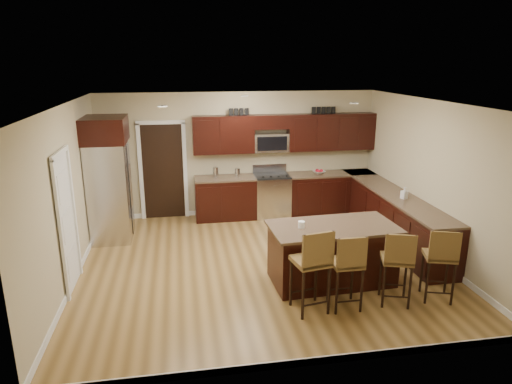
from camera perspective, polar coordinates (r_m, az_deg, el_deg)
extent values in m
plane|color=olive|center=(7.87, 0.63, -8.96)|extent=(6.00, 6.00, 0.00)
plane|color=silver|center=(7.15, 0.70, 11.03)|extent=(6.00, 6.00, 0.00)
plane|color=tan|center=(10.04, -2.15, 4.73)|extent=(6.00, 0.00, 6.00)
plane|color=tan|center=(7.49, -22.56, -0.53)|extent=(0.00, 5.50, 5.50)
plane|color=tan|center=(8.45, 21.12, 1.43)|extent=(0.00, 5.50, 5.50)
cube|color=black|center=(9.94, -3.86, -0.84)|extent=(1.30, 0.60, 0.88)
cube|color=black|center=(10.43, 9.25, -0.19)|extent=(1.94, 0.60, 0.88)
cube|color=black|center=(8.96, 17.36, -3.49)|extent=(0.60, 3.35, 0.88)
cube|color=brown|center=(9.81, -3.91, 1.73)|extent=(1.30, 0.63, 0.04)
cube|color=brown|center=(10.31, 9.36, 2.27)|extent=(1.94, 0.63, 0.04)
cube|color=brown|center=(8.82, 17.61, -0.68)|extent=(0.63, 3.35, 0.04)
cube|color=black|center=(9.76, -4.10, 7.17)|extent=(1.30, 0.33, 0.80)
cube|color=black|center=(10.26, 9.36, 7.44)|extent=(1.94, 0.33, 0.80)
cube|color=black|center=(9.87, 1.90, 8.77)|extent=(0.76, 0.33, 0.30)
cube|color=silver|center=(10.08, 1.97, -0.50)|extent=(0.76, 0.64, 0.90)
cube|color=black|center=(9.96, 1.99, 2.04)|extent=(0.76, 0.60, 0.03)
cube|color=black|center=(9.80, 2.32, -0.99)|extent=(0.65, 0.01, 0.45)
cube|color=silver|center=(10.19, 1.69, 3.01)|extent=(0.76, 0.05, 0.18)
cube|color=silver|center=(9.96, 1.85, 6.22)|extent=(0.76, 0.31, 0.40)
cube|color=black|center=(10.02, -11.52, 2.51)|extent=(0.85, 0.03, 2.06)
cube|color=white|center=(7.30, -22.62, -3.67)|extent=(0.03, 0.80, 2.04)
cube|color=black|center=(7.22, 9.45, -7.75)|extent=(1.87, 1.01, 0.88)
cube|color=brown|center=(7.05, 9.62, -4.33)|extent=(1.98, 1.11, 0.04)
cube|color=black|center=(7.39, 9.31, -10.55)|extent=(1.79, 0.92, 0.09)
cube|color=brown|center=(6.26, 6.84, -8.57)|extent=(0.53, 0.53, 0.06)
cube|color=brown|center=(6.00, 7.80, -7.26)|extent=(0.45, 0.12, 0.49)
cylinder|color=black|center=(6.22, 5.47, -12.67)|extent=(0.04, 0.04, 0.70)
cylinder|color=black|center=(6.32, 8.95, -12.29)|extent=(0.04, 0.04, 0.70)
cylinder|color=black|center=(6.55, 4.58, -11.06)|extent=(0.04, 0.04, 0.70)
cylinder|color=black|center=(6.65, 7.88, -10.74)|extent=(0.04, 0.04, 0.70)
cube|color=brown|center=(6.44, 11.18, -8.67)|extent=(0.41, 0.41, 0.06)
cube|color=brown|center=(6.19, 11.90, -7.55)|extent=(0.41, 0.04, 0.44)
cylinder|color=black|center=(6.39, 10.05, -12.32)|extent=(0.04, 0.04, 0.64)
cylinder|color=black|center=(6.51, 13.06, -11.94)|extent=(0.04, 0.04, 0.64)
cylinder|color=black|center=(6.69, 9.03, -10.92)|extent=(0.04, 0.04, 0.64)
cylinder|color=black|center=(6.80, 11.92, -10.59)|extent=(0.04, 0.04, 0.64)
cube|color=brown|center=(6.73, 17.19, -8.02)|extent=(0.52, 0.52, 0.06)
cube|color=brown|center=(6.48, 17.61, -6.95)|extent=(0.40, 0.16, 0.44)
cylinder|color=black|center=(6.66, 16.24, -11.51)|extent=(0.04, 0.04, 0.64)
cylinder|color=black|center=(6.82, 18.96, -11.11)|extent=(0.04, 0.04, 0.64)
cylinder|color=black|center=(6.95, 14.98, -10.23)|extent=(0.04, 0.04, 0.64)
cylinder|color=black|center=(7.09, 17.62, -9.88)|extent=(0.04, 0.04, 0.64)
cube|color=silver|center=(9.09, -17.77, 0.08)|extent=(0.72, 0.94, 1.88)
cube|color=black|center=(9.05, -15.49, 0.19)|extent=(0.01, 0.02, 1.79)
cylinder|color=silver|center=(8.94, -15.42, 0.64)|extent=(0.02, 0.02, 0.84)
cylinder|color=silver|center=(9.10, -15.33, 0.90)|extent=(0.02, 0.02, 0.84)
cube|color=black|center=(8.86, -18.42, 7.40)|extent=(0.78, 1.00, 0.47)
cube|color=olive|center=(9.35, 7.54, -4.86)|extent=(1.05, 0.73, 0.01)
imported|color=silver|center=(10.21, 7.87, 2.49)|extent=(0.32, 0.32, 0.06)
imported|color=#B2B2B2|center=(8.68, 18.04, -0.10)|extent=(0.12, 0.13, 0.21)
cylinder|color=silver|center=(9.76, -5.06, 2.44)|extent=(0.12, 0.12, 0.23)
cylinder|color=silver|center=(9.81, -2.34, 2.43)|extent=(0.11, 0.11, 0.18)
cylinder|color=white|center=(6.88, 5.70, -4.07)|extent=(0.10, 0.10, 0.10)
cube|color=brown|center=(7.04, 21.97, -7.42)|extent=(0.52, 0.52, 0.06)
cube|color=brown|center=(6.79, 22.53, -6.37)|extent=(0.40, 0.16, 0.44)
cylinder|color=black|center=(6.96, 21.16, -10.77)|extent=(0.04, 0.04, 0.64)
cylinder|color=black|center=(7.14, 23.64, -10.36)|extent=(0.04, 0.04, 0.64)
cylinder|color=black|center=(7.23, 19.75, -9.58)|extent=(0.04, 0.04, 0.64)
cylinder|color=black|center=(7.40, 22.16, -9.22)|extent=(0.04, 0.04, 0.64)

